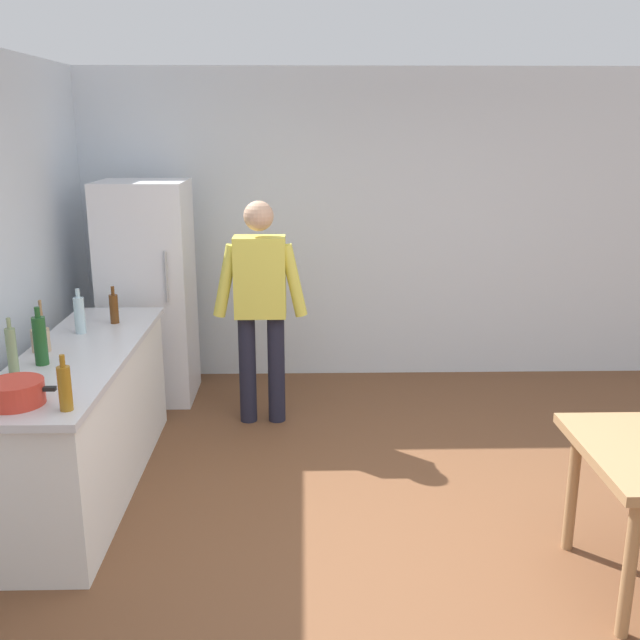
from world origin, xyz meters
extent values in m
plane|color=brown|center=(0.00, 0.00, 0.00)|extent=(14.00, 14.00, 0.00)
cube|color=silver|center=(0.00, 3.00, 1.35)|extent=(6.40, 0.12, 2.70)
cube|color=white|center=(-2.00, 0.80, 0.43)|extent=(0.60, 2.12, 0.86)
cube|color=silver|center=(-2.00, 0.80, 0.88)|extent=(0.64, 2.20, 0.04)
cube|color=white|center=(-1.90, 2.40, 0.90)|extent=(0.70, 0.64, 1.80)
cylinder|color=#B2B2B7|center=(-1.68, 2.06, 1.10)|extent=(0.02, 0.02, 0.40)
cylinder|color=#1E1E2D|center=(-1.06, 1.85, 0.42)|extent=(0.13, 0.13, 0.84)
cylinder|color=#1E1E2D|center=(-0.84, 1.85, 0.42)|extent=(0.13, 0.13, 0.84)
cube|color=#D8CC4C|center=(-0.95, 1.85, 1.14)|extent=(0.38, 0.22, 0.60)
sphere|color=tan|center=(-0.95, 1.85, 1.59)|extent=(0.22, 0.22, 0.22)
cylinder|color=#D8CC4C|center=(-1.20, 1.81, 1.12)|extent=(0.20, 0.09, 0.55)
cylinder|color=#D8CC4C|center=(-0.70, 1.81, 1.12)|extent=(0.20, 0.09, 0.55)
cylinder|color=#9E754C|center=(0.80, -0.65, 0.35)|extent=(0.06, 0.06, 0.70)
cylinder|color=#9E754C|center=(0.80, 0.05, 0.35)|extent=(0.06, 0.06, 0.70)
cylinder|color=red|center=(-2.05, -0.04, 0.96)|extent=(0.28, 0.28, 0.12)
cube|color=black|center=(-1.88, -0.04, 0.98)|extent=(0.06, 0.03, 0.02)
cylinder|color=tan|center=(-2.22, 0.82, 0.97)|extent=(0.11, 0.11, 0.14)
cylinder|color=olive|center=(-2.20, 0.83, 1.11)|extent=(0.02, 0.05, 0.22)
cylinder|color=olive|center=(-2.20, 0.82, 1.11)|extent=(0.02, 0.04, 0.22)
cylinder|color=#996619|center=(-1.77, -0.12, 1.01)|extent=(0.06, 0.06, 0.22)
cylinder|color=#996619|center=(-1.77, -0.12, 1.15)|extent=(0.03, 0.03, 0.06)
cylinder|color=#5B3314|center=(-1.94, 1.46, 1.00)|extent=(0.06, 0.06, 0.20)
cylinder|color=#5B3314|center=(-1.94, 1.46, 1.13)|extent=(0.02, 0.02, 0.06)
cylinder|color=silver|center=(-2.10, 1.22, 1.02)|extent=(0.07, 0.07, 0.24)
cylinder|color=silver|center=(-2.10, 1.22, 1.17)|extent=(0.03, 0.03, 0.06)
cylinder|color=gray|center=(-2.23, 0.42, 1.03)|extent=(0.06, 0.06, 0.26)
cylinder|color=gray|center=(-2.23, 0.42, 1.19)|extent=(0.02, 0.02, 0.06)
cylinder|color=#1E5123|center=(-2.13, 0.57, 1.04)|extent=(0.08, 0.08, 0.28)
cylinder|color=#1E5123|center=(-2.13, 0.57, 1.21)|extent=(0.03, 0.03, 0.06)
camera|label=1|loc=(-0.63, -3.40, 2.24)|focal=40.68mm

